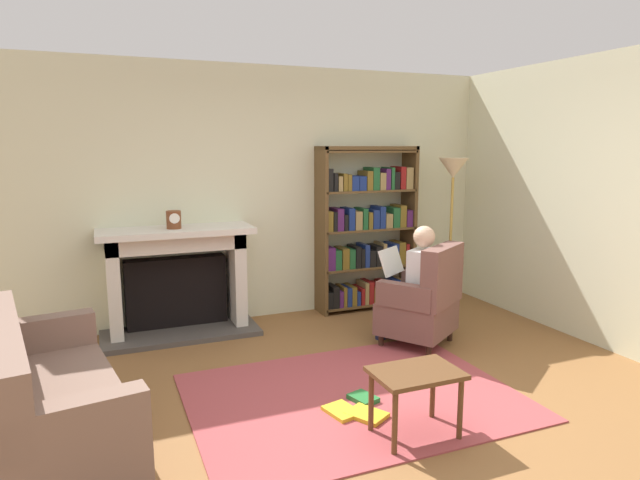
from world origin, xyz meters
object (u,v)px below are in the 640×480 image
object	(u,v)px
mantel_clock	(174,220)
seated_reader	(413,280)
bookshelf	(367,231)
armchair_reading	(424,302)
side_table	(416,381)
fireplace	(177,277)
sofa_floral	(48,403)
floor_lamp	(453,182)

from	to	relation	value
mantel_clock	seated_reader	world-z (taller)	mantel_clock
bookshelf	seated_reader	bearing A→B (deg)	-95.66
armchair_reading	side_table	bearing A→B (deg)	21.79
bookshelf	seated_reader	distance (m)	1.23
fireplace	bookshelf	world-z (taller)	bookshelf
fireplace	side_table	distance (m)	2.88
fireplace	seated_reader	bearing A→B (deg)	-29.85
armchair_reading	sofa_floral	world-z (taller)	armchair_reading
sofa_floral	mantel_clock	bearing A→B (deg)	-38.51
seated_reader	floor_lamp	distance (m)	1.39
sofa_floral	seated_reader	bearing A→B (deg)	-84.93
floor_lamp	side_table	bearing A→B (deg)	-129.60
mantel_clock	sofa_floral	world-z (taller)	mantel_clock
bookshelf	side_table	xyz separation A→B (m)	(-1.01, -2.68, -0.53)
fireplace	floor_lamp	bearing A→B (deg)	-9.84
fireplace	floor_lamp	xyz separation A→B (m)	(2.90, -0.50, 0.90)
bookshelf	floor_lamp	size ratio (longest dim) A/B	1.07
bookshelf	sofa_floral	bearing A→B (deg)	-147.96
armchair_reading	floor_lamp	xyz separation A→B (m)	(0.82, 0.75, 1.05)
mantel_clock	armchair_reading	bearing A→B (deg)	-28.75
mantel_clock	side_table	distance (m)	2.90
fireplace	seated_reader	distance (m)	2.33
armchair_reading	floor_lamp	size ratio (longest dim) A/B	0.56
seated_reader	side_table	world-z (taller)	seated_reader
side_table	sofa_floral	bearing A→B (deg)	162.42
mantel_clock	floor_lamp	world-z (taller)	floor_lamp
side_table	mantel_clock	bearing A→B (deg)	114.24
armchair_reading	bookshelf	bearing A→B (deg)	-126.04
seated_reader	floor_lamp	world-z (taller)	floor_lamp
mantel_clock	sofa_floral	size ratio (longest dim) A/B	0.10
mantel_clock	seated_reader	size ratio (longest dim) A/B	0.15
floor_lamp	armchair_reading	bearing A→B (deg)	-137.32
mantel_clock	side_table	size ratio (longest dim) A/B	0.31
fireplace	bookshelf	xyz separation A→B (m)	(2.14, 0.03, 0.33)
armchair_reading	floor_lamp	bearing A→B (deg)	-171.00
seated_reader	floor_lamp	size ratio (longest dim) A/B	0.66
floor_lamp	bookshelf	bearing A→B (deg)	144.94
mantel_clock	seated_reader	bearing A→B (deg)	-27.39
sofa_floral	side_table	xyz separation A→B (m)	(2.17, -0.69, 0.06)
side_table	fireplace	bearing A→B (deg)	113.05
seated_reader	floor_lamp	xyz separation A→B (m)	(0.88, 0.66, 0.85)
mantel_clock	sofa_floral	bearing A→B (deg)	-118.94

